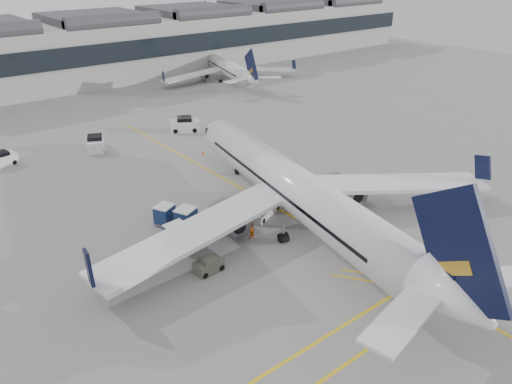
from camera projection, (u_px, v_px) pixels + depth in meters
ground at (231, 271)px, 39.80m from camera, size 220.00×220.00×0.00m
apron_markings at (252, 194)px, 52.46m from camera, size 0.25×60.00×0.01m
airliner_main at (299, 192)px, 45.09m from camera, size 38.85×42.85×11.51m
airliner_far at (227, 68)px, 98.52m from camera, size 26.82×29.69×8.08m
belt_loader at (263, 209)px, 48.09m from camera, size 5.24×3.32×2.09m
baggage_cart_a at (176, 234)px, 42.89m from camera, size 2.03×1.72×2.02m
baggage_cart_b at (230, 223)px, 45.09m from camera, size 1.60×1.34×1.64m
baggage_cart_c at (186, 218)px, 45.59m from camera, size 2.37×2.20×2.00m
baggage_cart_d at (165, 214)px, 46.32m from camera, size 2.28×2.13×1.90m
ramp_agent_a at (216, 205)px, 48.23m from camera, size 0.72×0.79×1.82m
ramp_agent_b at (250, 229)px, 44.20m from camera, size 0.99×0.89×1.66m
pushback_tug at (209, 265)px, 39.58m from camera, size 2.29×1.48×1.25m
safety_cone_nose at (203, 152)px, 62.85m from camera, size 0.34×0.34×0.47m
safety_cone_engine at (297, 196)px, 51.40m from camera, size 0.38×0.38×0.52m
service_van_left at (1, 160)px, 59.24m from camera, size 3.57×2.22×1.71m
service_van_mid at (96, 143)px, 63.95m from camera, size 3.27×4.21×1.94m
service_van_right at (185, 125)px, 70.69m from camera, size 4.49×3.78×2.07m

